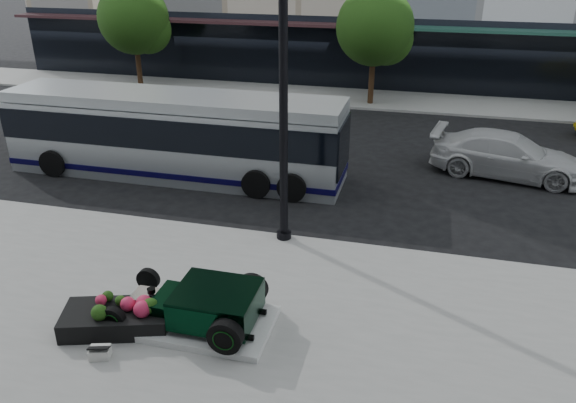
% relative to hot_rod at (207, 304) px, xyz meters
% --- Properties ---
extents(ground, '(120.00, 120.00, 0.00)m').
position_rel_hot_rod_xyz_m(ground, '(0.18, 6.47, -0.70)').
color(ground, black).
rests_on(ground, ground).
extents(sidewalk_far, '(70.00, 4.00, 0.12)m').
position_rel_hot_rod_xyz_m(sidewalk_far, '(0.18, 20.47, -0.64)').
color(sidewalk_far, gray).
rests_on(sidewalk_far, ground).
extents(street_trees, '(29.80, 3.80, 5.70)m').
position_rel_hot_rod_xyz_m(street_trees, '(1.32, 19.55, 3.07)').
color(street_trees, black).
rests_on(street_trees, sidewalk_far).
extents(display_plinth, '(3.40, 1.80, 0.15)m').
position_rel_hot_rod_xyz_m(display_plinth, '(-0.33, -0.00, -0.50)').
color(display_plinth, silver).
rests_on(display_plinth, sidewalk_near).
extents(hot_rod, '(3.22, 2.00, 0.81)m').
position_rel_hot_rod_xyz_m(hot_rod, '(0.00, 0.00, 0.00)').
color(hot_rod, black).
rests_on(hot_rod, display_plinth).
extents(info_plaque, '(0.47, 0.40, 0.31)m').
position_rel_hot_rod_xyz_m(info_plaque, '(-1.72, -1.46, -0.45)').
color(info_plaque, silver).
rests_on(info_plaque, sidewalk_near).
extents(lamppost, '(0.41, 0.41, 7.45)m').
position_rel_hot_rod_xyz_m(lamppost, '(0.56, 4.27, 2.86)').
color(lamppost, black).
rests_on(lamppost, sidewalk_near).
extents(flower_planter, '(2.45, 1.73, 0.72)m').
position_rel_hot_rod_xyz_m(flower_planter, '(-1.88, -0.51, -0.31)').
color(flower_planter, black).
rests_on(flower_planter, sidewalk_near).
extents(transit_bus, '(12.12, 2.88, 2.92)m').
position_rel_hot_rod_xyz_m(transit_bus, '(-4.46, 8.26, 0.79)').
color(transit_bus, '#AAB0B4').
rests_on(transit_bus, ground).
extents(white_sedan, '(5.60, 3.04, 1.54)m').
position_rel_hot_rod_xyz_m(white_sedan, '(7.02, 11.04, 0.07)').
color(white_sedan, silver).
rests_on(white_sedan, ground).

